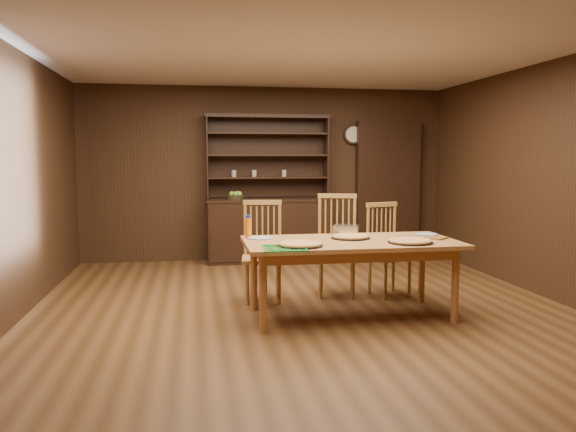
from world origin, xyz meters
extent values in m
plane|color=brown|center=(0.00, 0.00, 0.00)|extent=(6.00, 6.00, 0.00)
plane|color=beige|center=(0.00, 0.00, 2.60)|extent=(6.00, 6.00, 0.00)
plane|color=#362011|center=(0.00, 3.00, 1.30)|extent=(5.50, 0.00, 5.50)
plane|color=#362011|center=(0.00, -3.00, 1.30)|extent=(5.50, 0.00, 5.50)
plane|color=#362011|center=(-2.75, 0.00, 1.30)|extent=(0.00, 6.00, 6.00)
plane|color=#362011|center=(2.75, 0.00, 1.30)|extent=(0.00, 6.00, 6.00)
cube|color=black|center=(0.00, 2.74, 0.45)|extent=(1.80, 0.50, 0.90)
cube|color=black|center=(0.00, 2.74, 0.92)|extent=(1.84, 0.52, 0.04)
cube|color=black|center=(0.00, 2.97, 1.55)|extent=(1.80, 0.02, 1.20)
cube|color=black|center=(-0.89, 2.82, 1.55)|extent=(0.02, 0.32, 1.20)
cube|color=black|center=(0.89, 2.82, 1.55)|extent=(0.02, 0.32, 1.20)
cube|color=black|center=(0.00, 2.82, 2.15)|extent=(1.84, 0.34, 0.05)
cylinder|color=gray|center=(-0.50, 2.82, 1.31)|extent=(0.07, 0.07, 0.10)
cylinder|color=gray|center=(-0.20, 2.82, 1.31)|extent=(0.07, 0.07, 0.10)
cube|color=black|center=(1.90, 2.90, 1.05)|extent=(1.00, 0.18, 2.10)
cylinder|color=black|center=(1.35, 2.96, 1.90)|extent=(0.30, 0.04, 0.30)
cylinder|color=beige|center=(1.35, 2.94, 1.90)|extent=(0.24, 0.01, 0.24)
cube|color=#BC7841|center=(0.40, -0.29, 0.73)|extent=(2.05, 1.03, 0.04)
cylinder|color=#BC7841|center=(-0.50, -0.68, 0.35)|extent=(0.07, 0.07, 0.71)
cylinder|color=#BC7841|center=(-0.50, 0.10, 0.35)|extent=(0.07, 0.07, 0.71)
cylinder|color=#BC7841|center=(1.30, -0.68, 0.35)|extent=(0.07, 0.07, 0.71)
cylinder|color=#BC7841|center=(1.30, 0.10, 0.35)|extent=(0.07, 0.07, 0.71)
cube|color=#B9873F|center=(-0.37, 0.44, 0.46)|extent=(0.49, 0.47, 0.04)
cylinder|color=#B9873F|center=(-0.55, 0.30, 0.22)|extent=(0.04, 0.04, 0.44)
cylinder|color=#B9873F|center=(-0.52, 0.61, 0.22)|extent=(0.04, 0.04, 0.44)
cylinder|color=#B9873F|center=(-0.22, 0.26, 0.22)|extent=(0.04, 0.04, 0.44)
cylinder|color=#B9873F|center=(-0.18, 0.58, 0.22)|extent=(0.04, 0.04, 0.44)
cube|color=#B9873F|center=(-0.35, 0.61, 1.06)|extent=(0.42, 0.08, 0.05)
cube|color=#B9873F|center=(0.48, 0.54, 0.48)|extent=(0.56, 0.55, 0.04)
cylinder|color=#B9873F|center=(0.27, 0.42, 0.23)|extent=(0.04, 0.04, 0.46)
cylinder|color=#B9873F|center=(0.35, 0.75, 0.23)|extent=(0.04, 0.04, 0.46)
cylinder|color=#B9873F|center=(0.61, 0.33, 0.23)|extent=(0.04, 0.04, 0.46)
cylinder|color=#B9873F|center=(0.70, 0.66, 0.23)|extent=(0.04, 0.04, 0.46)
cube|color=#B9873F|center=(0.53, 0.72, 1.11)|extent=(0.44, 0.14, 0.05)
cube|color=#B9873F|center=(1.07, 0.45, 0.44)|extent=(0.52, 0.51, 0.04)
cylinder|color=#B9873F|center=(0.96, 0.26, 0.21)|extent=(0.04, 0.04, 0.42)
cylinder|color=#B9873F|center=(0.87, 0.55, 0.21)|extent=(0.04, 0.04, 0.42)
cylinder|color=#B9873F|center=(1.27, 0.35, 0.21)|extent=(0.04, 0.04, 0.42)
cylinder|color=#B9873F|center=(1.19, 0.64, 0.21)|extent=(0.04, 0.04, 0.42)
cube|color=#B9873F|center=(1.02, 0.62, 1.01)|extent=(0.40, 0.15, 0.05)
cylinder|color=black|center=(-0.15, -0.56, 0.76)|extent=(0.41, 0.41, 0.01)
cylinder|color=tan|center=(-0.15, -0.56, 0.77)|extent=(0.38, 0.38, 0.02)
torus|color=gold|center=(-0.15, -0.56, 0.77)|extent=(0.39, 0.39, 0.03)
cylinder|color=black|center=(0.91, -0.54, 0.76)|extent=(0.42, 0.42, 0.01)
cylinder|color=tan|center=(0.91, -0.54, 0.77)|extent=(0.39, 0.39, 0.02)
torus|color=gold|center=(0.91, -0.54, 0.77)|extent=(0.40, 0.40, 0.03)
cylinder|color=black|center=(0.44, -0.16, 0.76)|extent=(0.39, 0.39, 0.01)
cylinder|color=tan|center=(0.44, -0.16, 0.77)|extent=(0.35, 0.35, 0.02)
torus|color=gold|center=(0.44, -0.16, 0.77)|extent=(0.36, 0.36, 0.03)
cylinder|color=silver|center=(-0.44, -0.04, 0.76)|extent=(0.26, 0.26, 0.01)
torus|color=navy|center=(-0.44, -0.04, 0.76)|extent=(0.27, 0.27, 0.01)
cylinder|color=silver|center=(1.28, -0.06, 0.76)|extent=(0.23, 0.23, 0.01)
torus|color=navy|center=(1.28, -0.06, 0.76)|extent=(0.23, 0.23, 0.01)
cube|color=silver|center=(0.46, 0.11, 0.80)|extent=(0.30, 0.26, 0.10)
cylinder|color=orange|center=(-0.56, 0.04, 0.85)|extent=(0.06, 0.06, 0.20)
cylinder|color=#122699|center=(-0.56, 0.04, 0.96)|extent=(0.04, 0.04, 0.03)
cube|color=#B3141A|center=(1.26, -0.31, 0.76)|extent=(0.28, 0.28, 0.01)
cube|color=#B3141A|center=(1.04, -0.23, 0.76)|extent=(0.24, 0.24, 0.02)
cylinder|color=black|center=(-0.49, 2.69, 0.97)|extent=(0.27, 0.27, 0.06)
sphere|color=#7BBA31|center=(-0.54, 2.69, 1.02)|extent=(0.08, 0.08, 0.08)
sphere|color=#7BBA31|center=(-0.46, 2.72, 1.02)|extent=(0.08, 0.08, 0.08)
sphere|color=#7BBA31|center=(-0.49, 2.64, 1.02)|extent=(0.08, 0.08, 0.08)
sphere|color=#7BBA31|center=(-0.43, 2.67, 1.02)|extent=(0.08, 0.08, 0.08)
camera|label=1|loc=(-1.09, -5.49, 1.55)|focal=35.00mm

